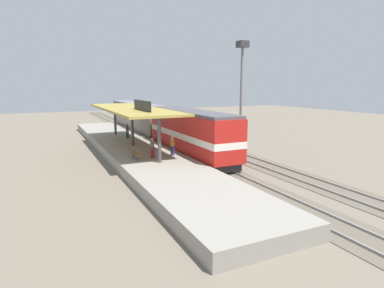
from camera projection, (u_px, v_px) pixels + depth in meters
name	position (u px, v px, depth m)	size (l,w,h in m)	color
ground_plane	(192.00, 149.00, 35.40)	(120.00, 120.00, 0.00)	#706656
track_near	(175.00, 150.00, 34.55)	(3.20, 110.00, 0.16)	#5F5649
track_far	(212.00, 147.00, 36.49)	(3.20, 110.00, 0.16)	#5F5649
platform	(133.00, 150.00, 32.53)	(6.00, 44.00, 0.90)	gray
station_canopy	(132.00, 110.00, 31.71)	(5.20, 18.00, 4.70)	#47474C
platform_bench	(135.00, 154.00, 26.44)	(0.44, 1.70, 0.50)	#333338
locomotive	(191.00, 133.00, 30.59)	(2.93, 14.43, 4.44)	#28282D
passenger_carriage_single	(138.00, 117.00, 46.60)	(2.90, 20.00, 4.24)	#28282D
freight_car	(181.00, 122.00, 43.94)	(2.80, 12.00, 3.54)	#28282D
light_mast	(242.00, 72.00, 35.64)	(1.10, 1.10, 11.70)	slate
person_waiting	(127.00, 130.00, 36.98)	(0.34, 0.34, 1.71)	#23603D
person_walking	(152.00, 147.00, 26.77)	(0.34, 0.34, 1.71)	maroon
person_boarding	(172.00, 145.00, 27.73)	(0.34, 0.34, 1.71)	navy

